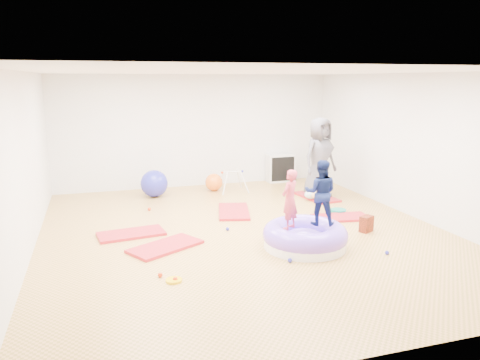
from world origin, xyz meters
name	(u,v)px	position (x,y,z in m)	size (l,w,h in m)	color
room	(245,155)	(0.00, 0.00, 1.40)	(7.01, 8.01, 2.81)	tan
gym_mat_front_left	(165,247)	(-1.47, -0.35, 0.02)	(1.17, 0.59, 0.05)	#A0321C
gym_mat_mid_left	(131,234)	(-1.95, 0.48, 0.02)	(1.13, 0.57, 0.05)	#A0321C
gym_mat_center_back	(234,211)	(0.18, 1.29, 0.03)	(1.20, 0.60, 0.05)	#A0321C
gym_mat_right	(341,217)	(2.07, 0.27, 0.02)	(1.07, 0.54, 0.04)	#A0321C
gym_mat_rear_right	(317,197)	(2.35, 1.90, 0.02)	(1.15, 0.57, 0.05)	#A0321C
inflatable_cushion	(305,237)	(0.70, -0.98, 0.17)	(1.38, 1.38, 0.43)	white
child_pink	(290,196)	(0.41, -1.00, 0.88)	(0.35, 0.23, 0.96)	#CB3D52
child_navy	(321,190)	(0.98, -0.94, 0.93)	(0.52, 0.41, 1.07)	#0E1A49
adult_caregiver	(319,157)	(2.37, 1.86, 0.95)	(0.88, 0.57, 1.80)	#4D4C55
infant	(312,195)	(2.12, 1.66, 0.15)	(0.34, 0.35, 0.20)	#AED7E6
ball_pit_balls	(241,242)	(-0.24, -0.52, 0.03)	(3.56, 3.71, 0.07)	red
exercise_ball_blue	(154,184)	(-1.20, 3.11, 0.31)	(0.63, 0.63, 0.63)	#2528A8
exercise_ball_orange	(214,182)	(0.27, 3.29, 0.21)	(0.43, 0.43, 0.43)	orange
infant_play_gym	(232,178)	(0.65, 3.00, 0.35)	(0.67, 0.64, 0.52)	silver
cube_shelf	(281,168)	(2.22, 3.79, 0.37)	(0.74, 0.36, 0.74)	silver
balance_disc	(338,211)	(2.22, 0.65, 0.04)	(0.32, 0.32, 0.07)	#087968
backpack	(366,224)	(2.09, -0.59, 0.14)	(0.25, 0.15, 0.29)	#AD2F0D
yellow_toy	(174,280)	(-1.55, -1.67, 0.02)	(0.22, 0.22, 0.03)	#F3C802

